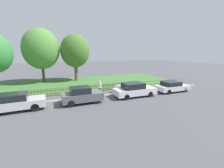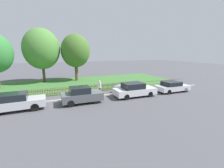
{
  "view_description": "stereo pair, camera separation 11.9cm",
  "coord_description": "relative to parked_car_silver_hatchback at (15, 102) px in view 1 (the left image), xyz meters",
  "views": [
    {
      "loc": [
        -2.31,
        -14.83,
        4.72
      ],
      "look_at": [
        4.14,
        0.75,
        1.1
      ],
      "focal_mm": 24.0,
      "sensor_mm": 36.0,
      "label": 1
    },
    {
      "loc": [
        -2.2,
        -14.87,
        4.72
      ],
      "look_at": [
        4.14,
        0.75,
        1.1
      ],
      "focal_mm": 24.0,
      "sensor_mm": 36.0,
      "label": 2
    }
  ],
  "objects": [
    {
      "name": "park_fence",
      "position": [
        5.15,
        3.3,
        -0.29
      ],
      "size": [
        33.33,
        0.05,
        0.91
      ],
      "color": "brown",
      "rests_on": "ground"
    },
    {
      "name": "grass_strip",
      "position": [
        5.15,
        8.98,
        -0.73
      ],
      "size": [
        33.33,
        11.38,
        0.01
      ],
      "primitive_type": "cube",
      "color": "#3D7033",
      "rests_on": "ground"
    },
    {
      "name": "tree_mid_park",
      "position": [
        6.83,
        11.64,
        4.14
      ],
      "size": [
        4.64,
        4.64,
        7.57
      ],
      "color": "brown",
      "rests_on": "ground"
    },
    {
      "name": "parked_car_navy_estate",
      "position": [
        11.05,
        -0.17,
        0.01
      ],
      "size": [
        4.55,
        1.92,
        1.51
      ],
      "rotation": [
        0.0,
        0.0,
        -0.01
      ],
      "color": "silver",
      "rests_on": "ground"
    },
    {
      "name": "parked_car_black_saloon",
      "position": [
        5.39,
        -0.15,
        0.03
      ],
      "size": [
        3.73,
        1.74,
        1.55
      ],
      "rotation": [
        0.0,
        0.0,
        0.0
      ],
      "color": "#51565B",
      "rests_on": "ground"
    },
    {
      "name": "covered_motorcycle",
      "position": [
        10.45,
        2.01,
        -0.13
      ],
      "size": [
        1.95,
        0.79,
        0.97
      ],
      "rotation": [
        0.0,
        0.0,
        -0.0
      ],
      "color": "black",
      "rests_on": "ground"
    },
    {
      "name": "ground_plane",
      "position": [
        5.15,
        1.15,
        -0.74
      ],
      "size": [
        120.0,
        120.0,
        0.0
      ],
      "primitive_type": "plane",
      "color": "#4C4C51"
    },
    {
      "name": "parked_car_red_compact",
      "position": [
        16.29,
        -0.16,
        -0.1
      ],
      "size": [
        4.02,
        1.93,
        1.26
      ],
      "rotation": [
        0.0,
        0.0,
        -0.02
      ],
      "color": "silver",
      "rests_on": "ground"
    },
    {
      "name": "kerb_stone",
      "position": [
        5.15,
        1.25,
        -0.68
      ],
      "size": [
        33.33,
        0.2,
        0.12
      ],
      "primitive_type": "cube",
      "color": "#B2ADA3",
      "rests_on": "ground"
    },
    {
      "name": "parked_car_silver_hatchback",
      "position": [
        0.0,
        0.0,
        0.0
      ],
      "size": [
        4.5,
        1.87,
        1.46
      ],
      "rotation": [
        0.0,
        0.0,
        0.03
      ],
      "color": "#BCBCC1",
      "rests_on": "ground"
    },
    {
      "name": "tree_behind_motorcycle",
      "position": [
        1.78,
        12.06,
        4.42
      ],
      "size": [
        5.37,
        5.37,
        8.26
      ],
      "color": "#473828",
      "rests_on": "ground"
    },
    {
      "name": "pedestrian_near_fence",
      "position": [
        7.75,
        1.7,
        0.21
      ],
      "size": [
        0.44,
        0.44,
        1.68
      ],
      "rotation": [
        0.0,
        0.0,
        5.09
      ],
      "color": "#7F6B51",
      "rests_on": "ground"
    }
  ]
}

